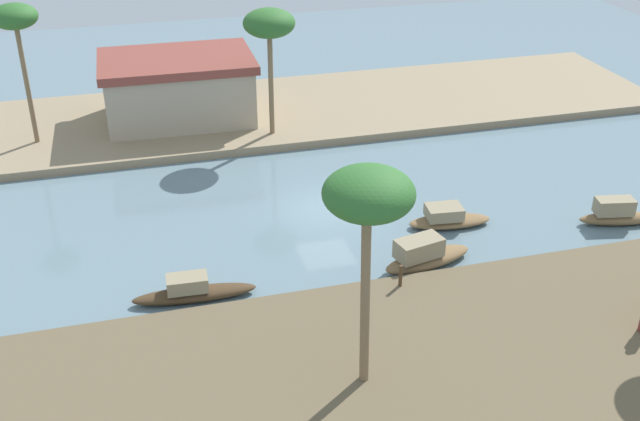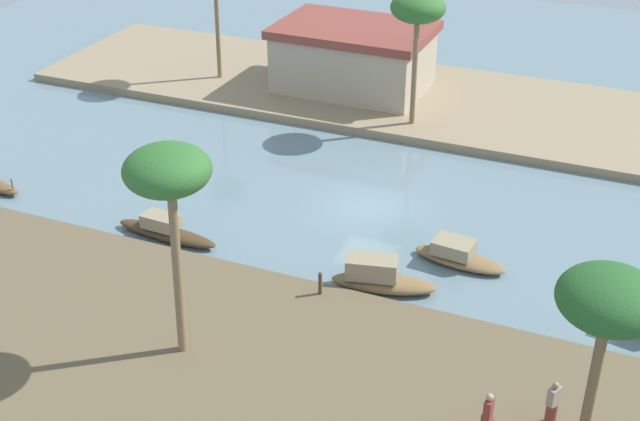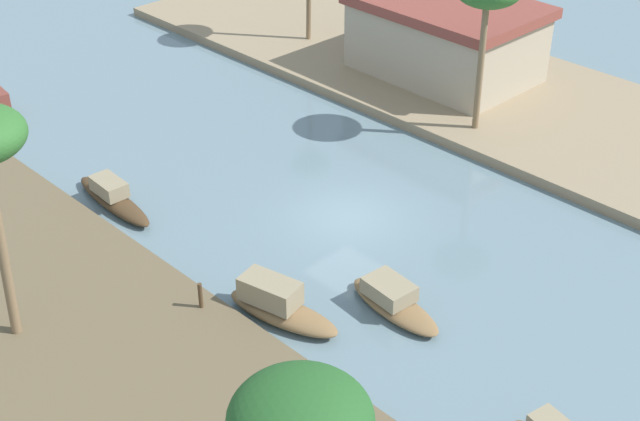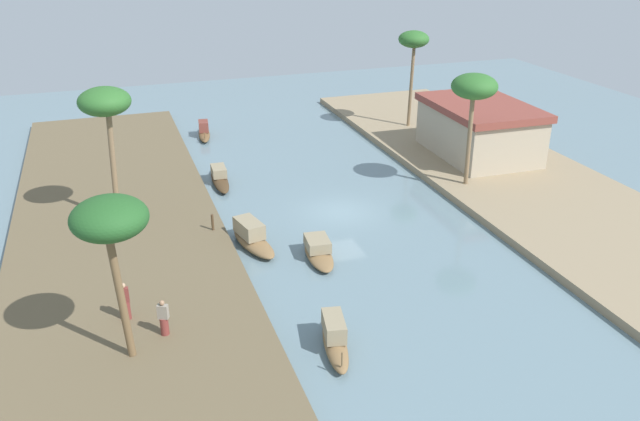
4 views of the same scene
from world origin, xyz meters
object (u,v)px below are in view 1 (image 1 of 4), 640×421
at_px(mooring_post, 401,276).
at_px(palm_tree_right_tall, 269,25).
at_px(sampan_near_left_bank, 448,218).
at_px(palm_tree_left_near, 369,199).
at_px(sampan_with_red_awning, 193,291).
at_px(palm_tree_right_short, 15,20).
at_px(sampan_foreground, 618,214).
at_px(riverside_building, 178,87).
at_px(sampan_midstream, 425,255).

relative_size(mooring_post, palm_tree_right_tall, 0.13).
bearing_deg(sampan_near_left_bank, palm_tree_left_near, -121.56).
xyz_separation_m(sampan_with_red_awning, mooring_post, (7.74, -1.82, 0.52)).
height_order(mooring_post, palm_tree_right_short, palm_tree_right_short).
relative_size(sampan_foreground, palm_tree_right_tall, 0.55).
height_order(palm_tree_left_near, palm_tree_right_tall, palm_tree_left_near).
height_order(palm_tree_left_near, riverside_building, palm_tree_left_near).
height_order(sampan_foreground, mooring_post, mooring_post).
bearing_deg(riverside_building, sampan_foreground, -43.14).
xyz_separation_m(palm_tree_right_short, riverside_building, (7.93, 1.44, -4.76)).
xyz_separation_m(sampan_with_red_awning, palm_tree_left_near, (4.73, -6.42, 6.55)).
bearing_deg(sampan_midstream, palm_tree_left_near, -139.42).
height_order(palm_tree_right_tall, palm_tree_right_short, palm_tree_right_short).
bearing_deg(sampan_with_red_awning, palm_tree_right_short, 113.94).
bearing_deg(sampan_with_red_awning, palm_tree_right_tall, 69.54).
xyz_separation_m(sampan_foreground, sampan_near_left_bank, (-7.43, 1.83, -0.11)).
relative_size(palm_tree_right_short, riverside_building, 0.86).
bearing_deg(palm_tree_right_tall, sampan_with_red_awning, -113.35).
relative_size(sampan_near_left_bank, palm_tree_right_tall, 0.55).
bearing_deg(sampan_near_left_bank, sampan_foreground, -8.15).
bearing_deg(palm_tree_right_short, sampan_with_red_awning, -68.95).
relative_size(sampan_foreground, sampan_near_left_bank, 0.99).
xyz_separation_m(sampan_foreground, palm_tree_right_short, (-25.56, 15.70, 6.56)).
bearing_deg(mooring_post, sampan_foreground, 13.57).
distance_m(sampan_near_left_bank, palm_tree_left_near, 13.28).
height_order(sampan_with_red_awning, sampan_near_left_bank, sampan_with_red_awning).
distance_m(palm_tree_left_near, palm_tree_right_tall, 20.87).
distance_m(sampan_near_left_bank, riverside_building, 18.49).
distance_m(sampan_with_red_awning, riverside_building, 18.24).
relative_size(sampan_foreground, mooring_post, 4.20).
relative_size(sampan_midstream, palm_tree_left_near, 0.57).
bearing_deg(sampan_foreground, palm_tree_right_short, 159.58).
height_order(sampan_foreground, palm_tree_left_near, palm_tree_left_near).
bearing_deg(sampan_near_left_bank, palm_tree_right_short, 148.33).
bearing_deg(palm_tree_right_short, palm_tree_left_near, -64.24).
bearing_deg(palm_tree_right_tall, mooring_post, -84.61).
bearing_deg(sampan_with_red_awning, sampan_near_left_bank, 16.19).
height_order(sampan_midstream, palm_tree_left_near, palm_tree_left_near).
height_order(sampan_near_left_bank, riverside_building, riverside_building).
height_order(sampan_foreground, sampan_near_left_bank, sampan_foreground).
height_order(palm_tree_left_near, palm_tree_right_short, palm_tree_right_short).
xyz_separation_m(palm_tree_left_near, riverside_building, (-3.20, 24.50, -4.62)).
distance_m(sampan_foreground, sampan_with_red_awning, 19.18).
bearing_deg(sampan_with_red_awning, sampan_midstream, 2.34).
distance_m(sampan_midstream, sampan_foreground, 9.77).
height_order(sampan_near_left_bank, palm_tree_left_near, palm_tree_left_near).
relative_size(sampan_with_red_awning, palm_tree_right_tall, 0.69).
relative_size(sampan_with_red_awning, riverside_building, 0.55).
height_order(sampan_midstream, sampan_near_left_bank, sampan_midstream).
distance_m(palm_tree_right_tall, palm_tree_right_short, 12.82).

